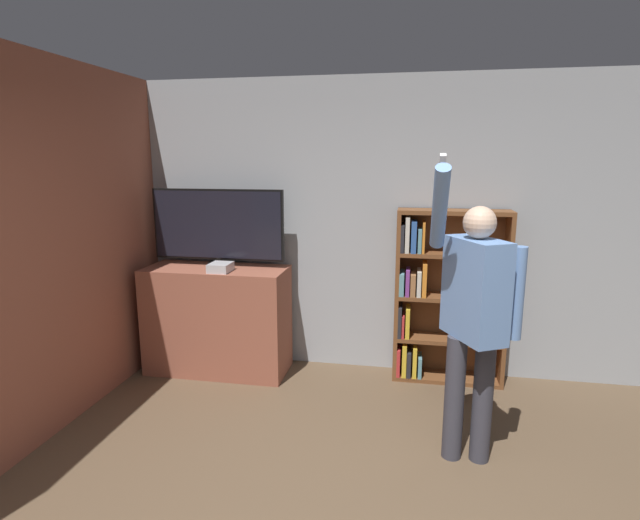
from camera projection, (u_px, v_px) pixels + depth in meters
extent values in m
cube|color=#9EA3A8|center=(382.00, 228.00, 4.59)|extent=(6.49, 0.06, 2.70)
cube|color=#93513D|center=(56.00, 247.00, 3.62)|extent=(0.06, 4.39, 2.70)
cube|color=#93513D|center=(218.00, 320.00, 4.67)|extent=(1.30, 0.54, 0.99)
cylinder|color=black|center=(220.00, 264.00, 4.66)|extent=(0.22, 0.22, 0.03)
cylinder|color=black|center=(219.00, 260.00, 4.66)|extent=(0.06, 0.06, 0.05)
cube|color=black|center=(218.00, 225.00, 4.59)|extent=(1.25, 0.04, 0.65)
cube|color=black|center=(217.00, 225.00, 4.57)|extent=(1.21, 0.01, 0.62)
cube|color=silver|center=(221.00, 267.00, 4.41)|extent=(0.18, 0.22, 0.08)
cube|color=brown|center=(397.00, 295.00, 4.49)|extent=(0.04, 0.28, 1.55)
cube|color=brown|center=(505.00, 300.00, 4.32)|extent=(0.04, 0.28, 1.55)
cube|color=brown|center=(449.00, 293.00, 4.54)|extent=(0.96, 0.01, 1.55)
cube|color=brown|center=(446.00, 377.00, 4.56)|extent=(0.89, 0.28, 0.04)
cube|color=brown|center=(448.00, 339.00, 4.48)|extent=(0.89, 0.28, 0.04)
cube|color=brown|center=(450.00, 297.00, 4.41)|extent=(0.89, 0.28, 0.04)
cube|color=brown|center=(452.00, 254.00, 4.33)|extent=(0.89, 0.28, 0.04)
cube|color=brown|center=(455.00, 212.00, 4.25)|extent=(0.89, 0.28, 0.04)
cube|color=red|center=(398.00, 361.00, 4.57)|extent=(0.03, 0.20, 0.27)
cube|color=gold|center=(404.00, 358.00, 4.58)|extent=(0.04, 0.25, 0.32)
cube|color=#232328|center=(409.00, 363.00, 4.56)|extent=(0.04, 0.22, 0.25)
cube|color=gold|center=(415.00, 361.00, 4.55)|extent=(0.04, 0.21, 0.30)
cube|color=#5B8E99|center=(420.00, 366.00, 4.54)|extent=(0.03, 0.20, 0.21)
cube|color=#232328|center=(400.00, 320.00, 4.50)|extent=(0.03, 0.22, 0.28)
cube|color=red|center=(403.00, 325.00, 4.49)|extent=(0.02, 0.20, 0.20)
cube|color=gold|center=(408.00, 321.00, 4.48)|extent=(0.04, 0.21, 0.27)
cube|color=#5B8E99|center=(402.00, 283.00, 4.45)|extent=(0.04, 0.26, 0.20)
cube|color=#7A3889|center=(408.00, 282.00, 4.41)|extent=(0.03, 0.20, 0.23)
cube|color=#99663D|center=(413.00, 284.00, 4.41)|extent=(0.04, 0.21, 0.19)
cube|color=beige|center=(419.00, 282.00, 4.41)|extent=(0.04, 0.24, 0.22)
cube|color=orange|center=(424.00, 279.00, 4.38)|extent=(0.04, 0.22, 0.30)
cube|color=#232328|center=(403.00, 238.00, 4.36)|extent=(0.03, 0.24, 0.24)
cube|color=beige|center=(408.00, 234.00, 4.34)|extent=(0.04, 0.23, 0.31)
cube|color=#2D569E|center=(414.00, 236.00, 4.32)|extent=(0.04, 0.20, 0.27)
cube|color=#5B8E99|center=(420.00, 240.00, 4.32)|extent=(0.03, 0.22, 0.21)
cube|color=orange|center=(424.00, 237.00, 4.32)|extent=(0.02, 0.23, 0.27)
cylinder|color=#383842|center=(454.00, 398.00, 3.29)|extent=(0.13, 0.13, 0.85)
cylinder|color=#383842|center=(483.00, 400.00, 3.26)|extent=(0.13, 0.13, 0.85)
cube|color=#6B93D1|center=(475.00, 289.00, 3.13)|extent=(0.40, 0.49, 0.64)
sphere|color=beige|center=(480.00, 222.00, 3.04)|extent=(0.20, 0.20, 0.20)
cylinder|color=#6B93D1|center=(517.00, 293.00, 3.09)|extent=(0.09, 0.09, 0.59)
cylinder|color=#6B93D1|center=(440.00, 208.00, 2.95)|extent=(0.09, 0.41, 0.53)
cube|color=white|center=(442.00, 166.00, 2.85)|extent=(0.04, 0.09, 0.14)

